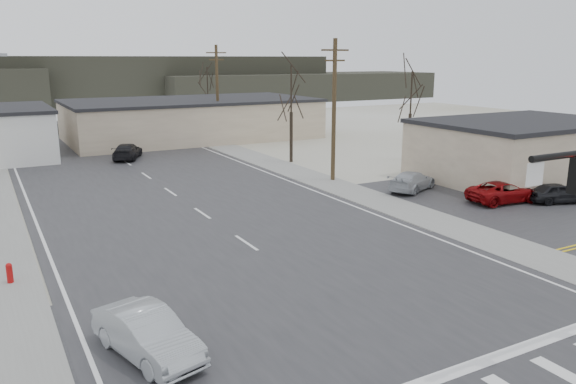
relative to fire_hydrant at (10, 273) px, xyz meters
name	(u,v)px	position (x,y,z in m)	size (l,w,h in m)	color
ground	(340,307)	(10.20, -8.00, -0.45)	(140.00, 140.00, 0.00)	silver
main_road	(196,210)	(10.20, 7.00, -0.43)	(18.00, 110.00, 0.05)	#2B2A2D
cross_road	(340,306)	(10.20, -8.00, -0.43)	(90.00, 10.00, 0.04)	#2B2A2D
parking_lot	(555,202)	(30.20, -2.00, -0.44)	(18.00, 20.00, 0.03)	#2B2A2D
sidewalk_right	(308,176)	(20.80, 12.00, -0.42)	(3.00, 90.00, 0.06)	gray
fire_hydrant	(10,273)	(0.00, 0.00, 0.00)	(0.24, 0.24, 0.87)	#A50C0C
building_right_far	(192,119)	(20.20, 36.00, 1.70)	(26.30, 14.30, 4.30)	#C7B598
building_lot	(521,149)	(34.20, 4.00, 1.71)	(14.30, 10.30, 4.30)	#C7B598
upole_right_a	(334,108)	(21.70, 10.00, 4.77)	(2.20, 0.30, 10.00)	#463720
upole_right_b	(217,92)	(21.70, 32.00, 4.77)	(2.20, 0.30, 10.00)	#463720
tree_right_mid	(291,92)	(22.70, 18.00, 5.48)	(3.74, 3.74, 8.33)	black
tree_right_far	(207,83)	(25.20, 44.00, 5.13)	(3.52, 3.52, 7.84)	black
tree_lot	(411,95)	(32.20, 14.00, 5.13)	(3.52, 3.52, 7.84)	black
hill_center	(125,80)	(25.20, 88.00, 4.05)	(80.00, 18.00, 9.00)	#333026
hill_right	(299,87)	(60.20, 82.00, 2.30)	(60.00, 18.00, 5.50)	#333026
sedan_crossing	(147,334)	(3.26, -8.13, 0.30)	(1.49, 4.28, 1.41)	#9A9FA4
car_far_a	(127,151)	(10.71, 25.97, 0.28)	(1.91, 4.70, 1.36)	black
car_far_b	(55,129)	(7.23, 46.50, 0.22)	(1.49, 3.69, 1.26)	black
car_parked_red	(503,192)	(27.30, -0.46, 0.22)	(2.13, 4.62, 1.28)	maroon
car_parked_dark_a	(558,193)	(30.10, -2.18, 0.20)	(1.46, 3.63, 1.24)	black
car_parked_silver	(412,181)	(24.50, 4.65, 0.22)	(1.79, 4.42, 1.28)	#A2A7AD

